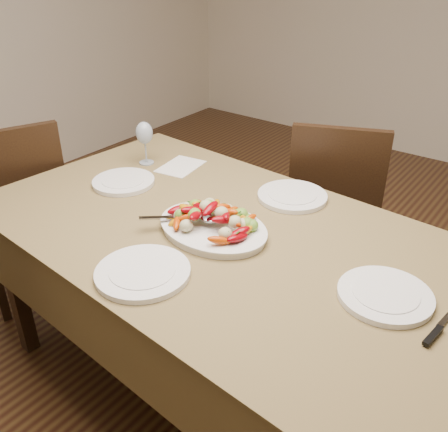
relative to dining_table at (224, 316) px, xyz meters
name	(u,v)px	position (x,y,z in m)	size (l,w,h in m)	color
floor	(230,380)	(0.00, 0.04, -0.38)	(6.00, 6.00, 0.00)	#3A2211
dining_table	(224,316)	(0.00, 0.00, 0.00)	(1.84, 1.04, 0.76)	brown
chair_far	(333,206)	(0.01, 0.90, 0.10)	(0.42, 0.42, 0.95)	black
chair_left	(18,210)	(-1.22, -0.07, 0.10)	(0.42, 0.42, 0.95)	black
serving_platter	(213,229)	(-0.03, -0.03, 0.39)	(0.40, 0.30, 0.02)	white
roasted_vegetables	(213,215)	(-0.03, -0.03, 0.45)	(0.33, 0.22, 0.09)	#750208
serving_spoon	(192,218)	(-0.10, -0.06, 0.43)	(0.28, 0.06, 0.03)	#9EA0A8
plate_left	(124,182)	(-0.56, 0.06, 0.39)	(0.25, 0.25, 0.02)	white
plate_right	(385,296)	(0.58, -0.02, 0.39)	(0.27, 0.27, 0.02)	white
plate_far	(292,196)	(0.06, 0.36, 0.39)	(0.27, 0.27, 0.02)	white
plate_near	(143,273)	(-0.04, -0.35, 0.39)	(0.29, 0.29, 0.02)	white
wine_glass	(145,142)	(-0.64, 0.27, 0.48)	(0.08, 0.08, 0.20)	#8C99A5
menu_card	(181,166)	(-0.49, 0.33, 0.38)	(0.15, 0.21, 0.00)	silver
table_knife	(439,328)	(0.75, -0.06, 0.38)	(0.02, 0.20, 0.01)	#9EA0A8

